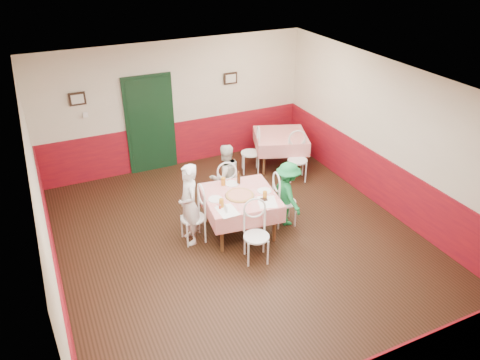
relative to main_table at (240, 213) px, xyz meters
name	(u,v)px	position (x,y,z in m)	size (l,w,h in m)	color
floor	(244,245)	(-0.11, -0.41, -0.38)	(7.00, 7.00, 0.00)	black
ceiling	(245,87)	(-0.11, -0.41, 2.42)	(7.00, 7.00, 0.00)	white
back_wall	(175,105)	(-0.11, 3.09, 1.02)	(6.00, 0.10, 2.80)	beige
front_wall	(396,323)	(-0.11, -3.91, 1.02)	(6.00, 0.10, 2.80)	beige
left_wall	(44,217)	(-3.11, -0.41, 1.02)	(0.10, 7.00, 2.80)	beige
right_wall	(393,141)	(2.89, -0.41, 1.02)	(0.10, 7.00, 2.80)	beige
wainscot_back	(178,143)	(-0.11, 3.08, 0.12)	(6.00, 0.03, 1.00)	maroon
wainscot_left	(57,269)	(-3.10, -0.41, 0.12)	(0.03, 7.00, 1.00)	maroon
wainscot_right	(385,184)	(2.87, -0.41, 0.12)	(0.03, 7.00, 1.00)	maroon
door	(151,125)	(-0.71, 3.04, 0.68)	(0.96, 0.06, 2.10)	black
picture_left	(77,99)	(-2.11, 3.04, 1.48)	(0.32, 0.03, 0.26)	black
picture_right	(230,78)	(1.19, 3.04, 1.48)	(0.32, 0.03, 0.26)	black
thermostat	(85,115)	(-2.01, 3.04, 1.12)	(0.10, 0.03, 0.10)	white
main_table	(240,213)	(0.00, 0.00, 0.00)	(1.22, 1.22, 0.77)	red
second_table	(280,150)	(1.94, 2.01, 0.00)	(1.12, 1.12, 0.77)	red
chair_left	(193,218)	(-0.84, 0.10, 0.08)	(0.42, 0.42, 0.90)	white
chair_right	(285,202)	(0.84, -0.10, 0.08)	(0.42, 0.42, 0.90)	white
chair_far	(226,187)	(0.10, 0.84, 0.08)	(0.42, 0.42, 0.90)	white
chair_near	(256,237)	(-0.10, -0.84, 0.08)	(0.42, 0.42, 0.90)	white
chair_second_a	(250,153)	(1.19, 2.01, 0.08)	(0.42, 0.42, 0.90)	white
chair_second_b	(298,160)	(1.94, 1.26, 0.08)	(0.42, 0.42, 0.90)	white
pizza	(240,195)	(-0.02, -0.03, 0.40)	(0.48, 0.48, 0.03)	#B74723
plate_left	(215,199)	(-0.45, 0.03, 0.39)	(0.25, 0.25, 0.01)	white
plate_right	(264,191)	(0.44, -0.07, 0.39)	(0.25, 0.25, 0.01)	white
plate_far	(232,184)	(0.03, 0.41, 0.39)	(0.25, 0.25, 0.01)	white
glass_a	(221,203)	(-0.44, -0.23, 0.46)	(0.08, 0.08, 0.15)	#BF7219
glass_b	(265,195)	(0.33, -0.29, 0.45)	(0.07, 0.07, 0.13)	#BF7219
glass_c	(223,181)	(-0.13, 0.43, 0.46)	(0.08, 0.08, 0.15)	#BF7219
beer_bottle	(239,178)	(0.14, 0.37, 0.50)	(0.06, 0.06, 0.23)	#381C0A
shaker_a	(225,208)	(-0.44, -0.35, 0.43)	(0.04, 0.04, 0.09)	silver
shaker_b	(226,210)	(-0.44, -0.42, 0.43)	(0.04, 0.04, 0.09)	silver
shaker_c	(220,207)	(-0.49, -0.28, 0.43)	(0.04, 0.04, 0.09)	#B23319
menu_left	(227,211)	(-0.41, -0.38, 0.39)	(0.30, 0.40, 0.00)	white
menu_right	(267,202)	(0.31, -0.41, 0.39)	(0.30, 0.40, 0.00)	white
wallet	(264,199)	(0.29, -0.33, 0.40)	(0.11, 0.09, 0.02)	black
diner_left	(189,205)	(-0.89, 0.11, 0.36)	(0.53, 0.35, 1.47)	gray
diner_far	(225,177)	(0.11, 0.89, 0.28)	(0.64, 0.49, 1.31)	gray
diner_right	(288,194)	(0.89, -0.11, 0.24)	(0.79, 0.45, 1.22)	gray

